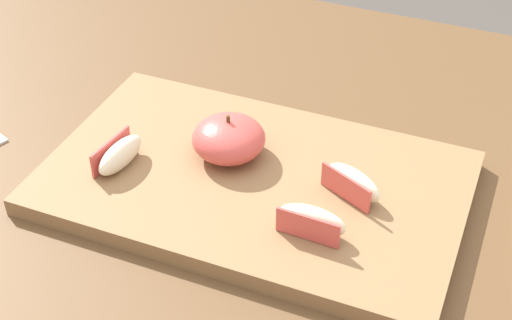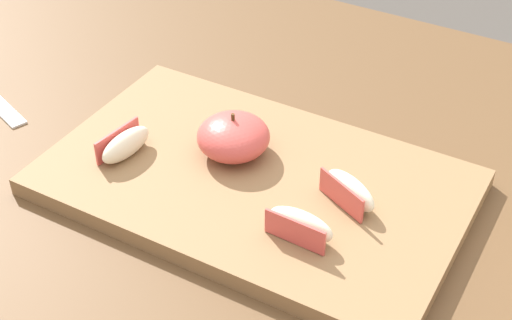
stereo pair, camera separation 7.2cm
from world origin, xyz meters
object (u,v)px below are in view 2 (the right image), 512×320
apple_half_skin_up (233,137)px  apple_wedge_near_knife (125,144)px  apple_wedge_back (300,225)px  apple_wedge_left (350,191)px  cutting_board (256,183)px

apple_half_skin_up → apple_wedge_near_knife: apple_half_skin_up is taller
apple_half_skin_up → apple_wedge_back: apple_half_skin_up is taller
apple_wedge_near_knife → apple_wedge_back: (0.20, -0.02, 0.00)m
apple_wedge_back → apple_half_skin_up: bearing=146.3°
apple_half_skin_up → apple_wedge_near_knife: (-0.09, -0.06, -0.01)m
apple_wedge_left → apple_wedge_back: bearing=-106.3°
apple_wedge_near_knife → apple_wedge_left: (0.22, 0.04, 0.00)m
cutting_board → apple_wedge_near_knife: 0.14m
apple_wedge_near_knife → apple_half_skin_up: bearing=31.7°
apple_wedge_near_knife → cutting_board: bearing=15.2°
cutting_board → apple_wedge_back: bearing=-35.6°
apple_half_skin_up → apple_wedge_left: (0.13, -0.01, -0.01)m
cutting_board → apple_wedge_left: size_ratio=6.26×
cutting_board → apple_wedge_left: bearing=5.9°
cutting_board → apple_wedge_back: 0.09m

